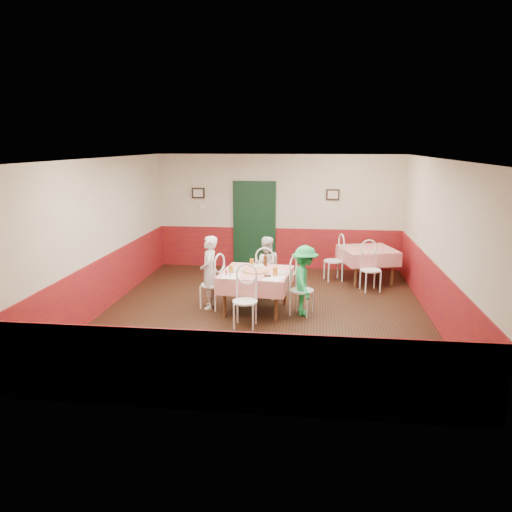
# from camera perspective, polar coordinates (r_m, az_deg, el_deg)

# --- Properties ---
(floor) EXTENTS (7.00, 7.00, 0.00)m
(floor) POSITION_cam_1_polar(r_m,az_deg,el_deg) (9.23, 0.93, -6.56)
(floor) COLOR black
(floor) RESTS_ON ground
(ceiling) EXTENTS (7.00, 7.00, 0.00)m
(ceiling) POSITION_cam_1_polar(r_m,az_deg,el_deg) (8.72, 0.99, 11.09)
(ceiling) COLOR white
(ceiling) RESTS_ON back_wall
(back_wall) EXTENTS (6.00, 0.10, 2.80)m
(back_wall) POSITION_cam_1_polar(r_m,az_deg,el_deg) (12.31, 2.62, 5.03)
(back_wall) COLOR beige
(back_wall) RESTS_ON ground
(front_wall) EXTENTS (6.00, 0.10, 2.80)m
(front_wall) POSITION_cam_1_polar(r_m,az_deg,el_deg) (5.50, -2.76, -4.78)
(front_wall) COLOR beige
(front_wall) RESTS_ON ground
(left_wall) EXTENTS (0.10, 7.00, 2.80)m
(left_wall) POSITION_cam_1_polar(r_m,az_deg,el_deg) (9.64, -17.09, 2.31)
(left_wall) COLOR beige
(left_wall) RESTS_ON ground
(right_wall) EXTENTS (0.10, 7.00, 2.80)m
(right_wall) POSITION_cam_1_polar(r_m,az_deg,el_deg) (9.08, 20.16, 1.47)
(right_wall) COLOR beige
(right_wall) RESTS_ON ground
(wainscot_back) EXTENTS (6.00, 0.03, 1.00)m
(wainscot_back) POSITION_cam_1_polar(r_m,az_deg,el_deg) (12.45, 2.57, 0.92)
(wainscot_back) COLOR maroon
(wainscot_back) RESTS_ON ground
(wainscot_front) EXTENTS (6.00, 0.03, 1.00)m
(wainscot_front) POSITION_cam_1_polar(r_m,az_deg,el_deg) (5.85, -2.64, -13.17)
(wainscot_front) COLOR maroon
(wainscot_front) RESTS_ON ground
(wainscot_left) EXTENTS (0.03, 7.00, 1.00)m
(wainscot_left) POSITION_cam_1_polar(r_m,az_deg,el_deg) (9.83, -16.67, -2.85)
(wainscot_left) COLOR maroon
(wainscot_left) RESTS_ON ground
(wainscot_right) EXTENTS (0.03, 7.00, 1.00)m
(wainscot_right) POSITION_cam_1_polar(r_m,az_deg,el_deg) (9.28, 19.64, -3.98)
(wainscot_right) COLOR maroon
(wainscot_right) RESTS_ON ground
(door) EXTENTS (0.96, 0.06, 2.10)m
(door) POSITION_cam_1_polar(r_m,az_deg,el_deg) (12.37, -0.19, 3.44)
(door) COLOR black
(door) RESTS_ON ground
(picture_left) EXTENTS (0.32, 0.03, 0.26)m
(picture_left) POSITION_cam_1_polar(r_m,az_deg,el_deg) (12.52, -6.62, 7.16)
(picture_left) COLOR black
(picture_left) RESTS_ON back_wall
(picture_right) EXTENTS (0.32, 0.03, 0.26)m
(picture_right) POSITION_cam_1_polar(r_m,az_deg,el_deg) (12.19, 8.78, 6.95)
(picture_right) COLOR black
(picture_right) RESTS_ON back_wall
(thermostat) EXTENTS (0.10, 0.03, 0.10)m
(thermostat) POSITION_cam_1_polar(r_m,az_deg,el_deg) (12.53, -6.13, 5.57)
(thermostat) COLOR white
(thermostat) RESTS_ON back_wall
(main_table) EXTENTS (1.34, 1.34, 0.77)m
(main_table) POSITION_cam_1_polar(r_m,az_deg,el_deg) (9.25, 0.00, -4.08)
(main_table) COLOR red
(main_table) RESTS_ON ground
(second_table) EXTENTS (1.39, 1.39, 0.77)m
(second_table) POSITION_cam_1_polar(r_m,az_deg,el_deg) (11.50, 12.58, -1.02)
(second_table) COLOR red
(second_table) RESTS_ON ground
(chair_left) EXTENTS (0.54, 0.54, 0.90)m
(chair_left) POSITION_cam_1_polar(r_m,az_deg,el_deg) (9.44, -5.05, -3.30)
(chair_left) COLOR white
(chair_left) RESTS_ON ground
(chair_right) EXTENTS (0.53, 0.53, 0.90)m
(chair_right) POSITION_cam_1_polar(r_m,az_deg,el_deg) (9.09, 5.25, -3.95)
(chair_right) COLOR white
(chair_right) RESTS_ON ground
(chair_far) EXTENTS (0.43, 0.43, 0.90)m
(chair_far) POSITION_cam_1_polar(r_m,az_deg,el_deg) (10.03, 1.06, -2.30)
(chair_far) COLOR white
(chair_far) RESTS_ON ground
(chair_near) EXTENTS (0.43, 0.43, 0.90)m
(chair_near) POSITION_cam_1_polar(r_m,az_deg,el_deg) (8.44, -1.27, -5.23)
(chair_near) COLOR white
(chair_near) RESTS_ON ground
(chair_second_a) EXTENTS (0.52, 0.52, 0.90)m
(chair_second_a) POSITION_cam_1_polar(r_m,az_deg,el_deg) (11.43, 8.85, -0.57)
(chair_second_a) COLOR white
(chair_second_a) RESTS_ON ground
(chair_second_b) EXTENTS (0.52, 0.52, 0.90)m
(chair_second_b) POSITION_cam_1_polar(r_m,az_deg,el_deg) (10.76, 12.98, -1.58)
(chair_second_b) COLOR white
(chair_second_b) RESTS_ON ground
(pizza) EXTENTS (0.49, 0.49, 0.03)m
(pizza) POSITION_cam_1_polar(r_m,az_deg,el_deg) (9.11, -0.02, -1.74)
(pizza) COLOR #B74723
(pizza) RESTS_ON main_table
(plate_left) EXTENTS (0.27, 0.27, 0.01)m
(plate_left) POSITION_cam_1_polar(r_m,az_deg,el_deg) (9.22, -2.40, -1.61)
(plate_left) COLOR white
(plate_left) RESTS_ON main_table
(plate_right) EXTENTS (0.27, 0.27, 0.01)m
(plate_right) POSITION_cam_1_polar(r_m,az_deg,el_deg) (9.09, 2.78, -1.83)
(plate_right) COLOR white
(plate_right) RESTS_ON main_table
(plate_far) EXTENTS (0.27, 0.27, 0.01)m
(plate_far) POSITION_cam_1_polar(r_m,az_deg,el_deg) (9.53, 0.41, -1.12)
(plate_far) COLOR white
(plate_far) RESTS_ON main_table
(glass_a) EXTENTS (0.08, 0.08, 0.14)m
(glass_a) POSITION_cam_1_polar(r_m,az_deg,el_deg) (9.01, -2.86, -1.55)
(glass_a) COLOR #BF7219
(glass_a) RESTS_ON main_table
(glass_b) EXTENTS (0.09, 0.09, 0.15)m
(glass_b) POSITION_cam_1_polar(r_m,az_deg,el_deg) (8.82, 2.20, -1.83)
(glass_b) COLOR #BF7219
(glass_b) RESTS_ON main_table
(glass_c) EXTENTS (0.09, 0.09, 0.14)m
(glass_c) POSITION_cam_1_polar(r_m,az_deg,el_deg) (9.51, -0.48, -0.75)
(glass_c) COLOR #BF7219
(glass_c) RESTS_ON main_table
(beer_bottle) EXTENTS (0.07, 0.07, 0.24)m
(beer_bottle) POSITION_cam_1_polar(r_m,az_deg,el_deg) (9.50, 1.07, -0.49)
(beer_bottle) COLOR #381C0A
(beer_bottle) RESTS_ON main_table
(shaker_a) EXTENTS (0.04, 0.04, 0.09)m
(shaker_a) POSITION_cam_1_polar(r_m,az_deg,el_deg) (8.84, -3.07, -2.00)
(shaker_a) COLOR silver
(shaker_a) RESTS_ON main_table
(shaker_b) EXTENTS (0.04, 0.04, 0.09)m
(shaker_b) POSITION_cam_1_polar(r_m,az_deg,el_deg) (8.77, -2.89, -2.12)
(shaker_b) COLOR silver
(shaker_b) RESTS_ON main_table
(shaker_c) EXTENTS (0.04, 0.04, 0.09)m
(shaker_c) POSITION_cam_1_polar(r_m,az_deg,el_deg) (8.89, -3.44, -1.91)
(shaker_c) COLOR #B23319
(shaker_c) RESTS_ON main_table
(menu_left) EXTENTS (0.31, 0.41, 0.00)m
(menu_left) POSITION_cam_1_polar(r_m,az_deg,el_deg) (8.83, -2.93, -2.31)
(menu_left) COLOR white
(menu_left) RESTS_ON main_table
(menu_right) EXTENTS (0.41, 0.47, 0.00)m
(menu_right) POSITION_cam_1_polar(r_m,az_deg,el_deg) (8.68, 2.06, -2.56)
(menu_right) COLOR white
(menu_right) RESTS_ON main_table
(wallet) EXTENTS (0.12, 0.10, 0.02)m
(wallet) POSITION_cam_1_polar(r_m,az_deg,el_deg) (8.80, 1.33, -2.28)
(wallet) COLOR black
(wallet) RESTS_ON main_table
(diner_left) EXTENTS (0.39, 0.54, 1.38)m
(diner_left) POSITION_cam_1_polar(r_m,az_deg,el_deg) (9.39, -5.37, -1.87)
(diner_left) COLOR gray
(diner_left) RESTS_ON ground
(diner_far) EXTENTS (0.66, 0.55, 1.25)m
(diner_far) POSITION_cam_1_polar(r_m,az_deg,el_deg) (10.03, 1.12, -1.27)
(diner_far) COLOR gray
(diner_far) RESTS_ON ground
(diner_right) EXTENTS (0.54, 0.86, 1.28)m
(diner_right) POSITION_cam_1_polar(r_m,az_deg,el_deg) (9.03, 5.59, -2.82)
(diner_right) COLOR gray
(diner_right) RESTS_ON ground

